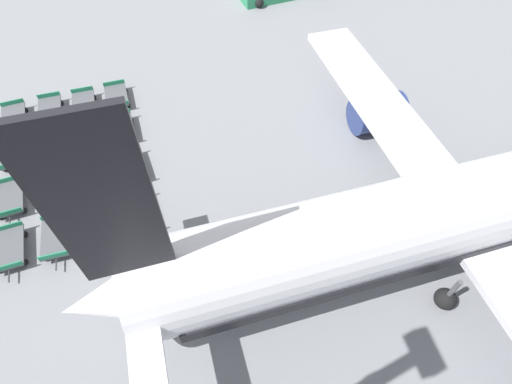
{
  "coord_description": "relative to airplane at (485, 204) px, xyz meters",
  "views": [
    {
      "loc": [
        23.04,
        -12.08,
        19.43
      ],
      "look_at": [
        9.59,
        -8.96,
        1.87
      ],
      "focal_mm": 28.0,
      "sensor_mm": 36.0,
      "label": 1
    }
  ],
  "objects": [
    {
      "name": "baggage_dolly_row_mid_a_col_b",
      "position": [
        -12.44,
        -22.98,
        -2.87
      ],
      "size": [
        3.53,
        2.01,
        0.92
      ],
      "color": "#515459",
      "rests_on": "ground_plane"
    },
    {
      "name": "airplane",
      "position": [
        0.0,
        0.0,
        0.0
      ],
      "size": [
        36.45,
        41.32,
        13.33
      ],
      "color": "white",
      "rests_on": "ground_plane"
    },
    {
      "name": "ground_plane",
      "position": [
        -14.06,
        -1.83,
        -3.35
      ],
      "size": [
        500.0,
        500.0,
        0.0
      ],
      "primitive_type": "plane",
      "color": "gray"
    },
    {
      "name": "baggage_dolly_row_near_col_d",
      "position": [
        -4.73,
        -24.53,
        -2.87
      ],
      "size": [
        3.51,
        1.93,
        0.92
      ],
      "color": "#515459",
      "rests_on": "ground_plane"
    },
    {
      "name": "baggage_dolly_row_mid_b_col_d",
      "position": [
        -5.31,
        -19.8,
        -2.87
      ],
      "size": [
        3.52,
        1.98,
        0.92
      ],
      "color": "#515459",
      "rests_on": "ground_plane"
    },
    {
      "name": "baggage_dolly_row_mid_a_col_c",
      "position": [
        -8.77,
        -22.47,
        -2.87
      ],
      "size": [
        3.51,
        1.9,
        0.92
      ],
      "color": "#515459",
      "rests_on": "ground_plane"
    },
    {
      "name": "baggage_dolly_row_mid_b_col_c",
      "position": [
        -9.17,
        -20.09,
        -2.87
      ],
      "size": [
        3.53,
        2.0,
        0.92
      ],
      "color": "#515459",
      "rests_on": "ground_plane"
    },
    {
      "name": "baggage_dolly_row_far_col_a",
      "position": [
        -16.71,
        -18.63,
        -2.87
      ],
      "size": [
        3.5,
        1.86,
        0.92
      ],
      "color": "#515459",
      "rests_on": "ground_plane"
    },
    {
      "name": "baggage_dolly_row_far_col_b",
      "position": [
        -13.13,
        -18.32,
        -2.87
      ],
      "size": [
        3.5,
        1.86,
        0.92
      ],
      "color": "#515459",
      "rests_on": "ground_plane"
    },
    {
      "name": "baggage_dolly_row_mid_b_col_a",
      "position": [
        -16.42,
        -20.99,
        -2.87
      ],
      "size": [
        3.49,
        1.82,
        0.92
      ],
      "color": "#515459",
      "rests_on": "ground_plane"
    },
    {
      "name": "baggage_dolly_row_mid_b_col_b",
      "position": [
        -12.88,
        -20.61,
        -2.87
      ],
      "size": [
        3.49,
        1.82,
        0.92
      ],
      "color": "#515459",
      "rests_on": "ground_plane"
    },
    {
      "name": "baggage_dolly_row_mid_a_col_a",
      "position": [
        -16.31,
        -23.35,
        -2.87
      ],
      "size": [
        3.49,
        1.84,
        0.92
      ],
      "color": "#515459",
      "rests_on": "ground_plane"
    },
    {
      "name": "baggage_dolly_row_near_col_b",
      "position": [
        -12.23,
        -25.22,
        -2.87
      ],
      "size": [
        3.5,
        1.87,
        0.92
      ],
      "color": "#515459",
      "rests_on": "ground_plane"
    },
    {
      "name": "baggage_dolly_row_mid_a_col_d",
      "position": [
        -4.89,
        -22.06,
        -2.87
      ],
      "size": [
        3.48,
        1.8,
        0.92
      ],
      "color": "#515459",
      "rests_on": "ground_plane"
    },
    {
      "name": "baggage_dolly_row_near_col_a",
      "position": [
        -16.03,
        -25.78,
        -2.87
      ],
      "size": [
        3.52,
        1.95,
        0.92
      ],
      "color": "#515459",
      "rests_on": "ground_plane"
    },
    {
      "name": "baggage_dolly_row_near_col_c",
      "position": [
        -8.37,
        -25.01,
        -2.87
      ],
      "size": [
        3.52,
        1.94,
        0.92
      ],
      "color": "#515459",
      "rests_on": "ground_plane"
    },
    {
      "name": "baggage_dolly_row_far_col_c",
      "position": [
        -9.37,
        -17.8,
        -2.87
      ],
      "size": [
        3.53,
        1.98,
        0.92
      ],
      "color": "#515459",
      "rests_on": "ground_plane"
    },
    {
      "name": "baggage_dolly_row_far_col_d",
      "position": [
        -5.54,
        -17.51,
        -2.87
      ],
      "size": [
        3.52,
        1.97,
        0.92
      ],
      "color": "#515459",
      "rests_on": "ground_plane"
    }
  ]
}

